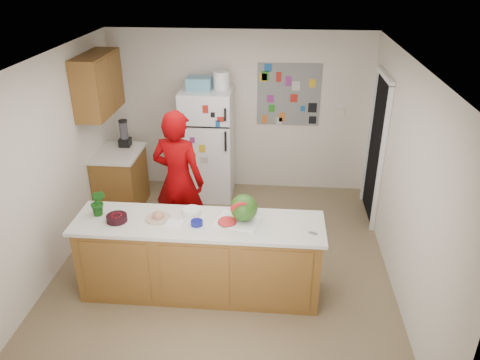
# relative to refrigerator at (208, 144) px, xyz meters

# --- Properties ---
(floor) EXTENTS (4.00, 4.50, 0.02)m
(floor) POSITION_rel_refrigerator_xyz_m (0.45, -1.88, -0.86)
(floor) COLOR brown
(floor) RESTS_ON ground
(wall_back) EXTENTS (4.00, 0.02, 2.50)m
(wall_back) POSITION_rel_refrigerator_xyz_m (0.45, 0.38, 0.40)
(wall_back) COLOR beige
(wall_back) RESTS_ON ground
(wall_left) EXTENTS (0.02, 4.50, 2.50)m
(wall_left) POSITION_rel_refrigerator_xyz_m (-1.56, -1.88, 0.40)
(wall_left) COLOR beige
(wall_left) RESTS_ON ground
(wall_right) EXTENTS (0.02, 4.50, 2.50)m
(wall_right) POSITION_rel_refrigerator_xyz_m (2.46, -1.88, 0.40)
(wall_right) COLOR beige
(wall_right) RESTS_ON ground
(ceiling) EXTENTS (4.00, 4.50, 0.02)m
(ceiling) POSITION_rel_refrigerator_xyz_m (0.45, -1.88, 1.66)
(ceiling) COLOR white
(ceiling) RESTS_ON wall_back
(doorway) EXTENTS (0.03, 0.85, 2.04)m
(doorway) POSITION_rel_refrigerator_xyz_m (2.44, -0.43, 0.17)
(doorway) COLOR black
(doorway) RESTS_ON ground
(peninsula_base) EXTENTS (2.60, 0.62, 0.88)m
(peninsula_base) POSITION_rel_refrigerator_xyz_m (0.25, -2.38, -0.41)
(peninsula_base) COLOR brown
(peninsula_base) RESTS_ON floor
(peninsula_top) EXTENTS (2.68, 0.70, 0.04)m
(peninsula_top) POSITION_rel_refrigerator_xyz_m (0.25, -2.38, 0.05)
(peninsula_top) COLOR silver
(peninsula_top) RESTS_ON peninsula_base
(side_counter_base) EXTENTS (0.60, 0.80, 0.86)m
(side_counter_base) POSITION_rel_refrigerator_xyz_m (-1.24, -0.53, -0.42)
(side_counter_base) COLOR brown
(side_counter_base) RESTS_ON floor
(side_counter_top) EXTENTS (0.64, 0.84, 0.04)m
(side_counter_top) POSITION_rel_refrigerator_xyz_m (-1.24, -0.53, 0.03)
(side_counter_top) COLOR silver
(side_counter_top) RESTS_ON side_counter_base
(upper_cabinets) EXTENTS (0.35, 1.00, 0.80)m
(upper_cabinets) POSITION_rel_refrigerator_xyz_m (-1.37, -0.58, 1.05)
(upper_cabinets) COLOR brown
(upper_cabinets) RESTS_ON wall_left
(refrigerator) EXTENTS (0.75, 0.70, 1.70)m
(refrigerator) POSITION_rel_refrigerator_xyz_m (0.00, 0.00, 0.00)
(refrigerator) COLOR silver
(refrigerator) RESTS_ON floor
(fridge_top_bin) EXTENTS (0.35, 0.28, 0.18)m
(fridge_top_bin) POSITION_rel_refrigerator_xyz_m (-0.10, 0.00, 0.94)
(fridge_top_bin) COLOR #5999B2
(fridge_top_bin) RESTS_ON refrigerator
(photo_collage) EXTENTS (0.95, 0.01, 0.95)m
(photo_collage) POSITION_rel_refrigerator_xyz_m (1.20, 0.36, 0.70)
(photo_collage) COLOR slate
(photo_collage) RESTS_ON wall_back
(person) EXTENTS (0.76, 0.59, 1.85)m
(person) POSITION_rel_refrigerator_xyz_m (-0.16, -1.44, 0.07)
(person) COLOR #760103
(person) RESTS_ON floor
(blender_appliance) EXTENTS (0.12, 0.12, 0.38)m
(blender_appliance) POSITION_rel_refrigerator_xyz_m (-1.19, -0.30, 0.24)
(blender_appliance) COLOR black
(blender_appliance) RESTS_ON side_counter_top
(cutting_board) EXTENTS (0.52, 0.44, 0.01)m
(cutting_board) POSITION_rel_refrigerator_xyz_m (0.67, -2.33, 0.08)
(cutting_board) COLOR silver
(cutting_board) RESTS_ON peninsula_top
(watermelon) EXTENTS (0.29, 0.29, 0.29)m
(watermelon) POSITION_rel_refrigerator_xyz_m (0.73, -2.31, 0.23)
(watermelon) COLOR #285A1A
(watermelon) RESTS_ON cutting_board
(watermelon_slice) EXTENTS (0.19, 0.19, 0.02)m
(watermelon_slice) POSITION_rel_refrigerator_xyz_m (0.56, -2.38, 0.09)
(watermelon_slice) COLOR red
(watermelon_slice) RESTS_ON cutting_board
(cherry_bowl) EXTENTS (0.22, 0.22, 0.07)m
(cherry_bowl) POSITION_rel_refrigerator_xyz_m (-0.61, -2.44, 0.11)
(cherry_bowl) COLOR black
(cherry_bowl) RESTS_ON peninsula_top
(white_bowl) EXTENTS (0.26, 0.26, 0.06)m
(white_bowl) POSITION_rel_refrigerator_xyz_m (0.15, -2.21, 0.10)
(white_bowl) COLOR white
(white_bowl) RESTS_ON peninsula_top
(cobalt_bowl) EXTENTS (0.14, 0.14, 0.05)m
(cobalt_bowl) POSITION_rel_refrigerator_xyz_m (0.25, -2.44, 0.10)
(cobalt_bowl) COLOR navy
(cobalt_bowl) RESTS_ON peninsula_top
(plate) EXTENTS (0.28, 0.28, 0.02)m
(plate) POSITION_rel_refrigerator_xyz_m (-0.19, -2.35, 0.08)
(plate) COLOR #C0B492
(plate) RESTS_ON peninsula_top
(paper_towel) EXTENTS (0.20, 0.18, 0.02)m
(paper_towel) POSITION_rel_refrigerator_xyz_m (0.01, -2.46, 0.08)
(paper_towel) COLOR white
(paper_towel) RESTS_ON peninsula_top
(keys) EXTENTS (0.09, 0.07, 0.01)m
(keys) POSITION_rel_refrigerator_xyz_m (1.45, -2.51, 0.08)
(keys) COLOR gray
(keys) RESTS_ON peninsula_top
(potted_plant) EXTENTS (0.18, 0.15, 0.32)m
(potted_plant) POSITION_rel_refrigerator_xyz_m (-0.84, -2.33, 0.23)
(potted_plant) COLOR #193F0E
(potted_plant) RESTS_ON peninsula_top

